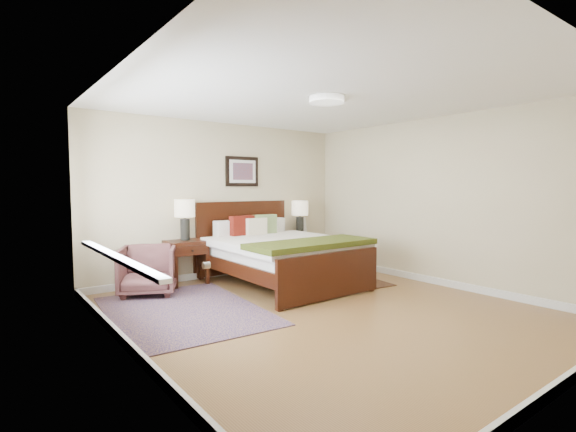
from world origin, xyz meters
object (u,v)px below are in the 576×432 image
object	(u,v)px
nightstand_left	(186,249)
rug_persian	(184,310)
lamp_left	(185,213)
lamp_right	(300,212)
nightstand_right	(300,247)
bed	(280,248)
armchair	(148,270)

from	to	relation	value
nightstand_left	rug_persian	xyz separation A→B (m)	(-0.58, -1.26, -0.53)
lamp_left	lamp_right	world-z (taller)	lamp_left
nightstand_right	lamp_left	distance (m)	2.32
bed	lamp_right	distance (m)	1.46
nightstand_left	lamp_right	distance (m)	2.25
bed	rug_persian	world-z (taller)	bed
bed	rug_persian	size ratio (longest dim) A/B	0.97
bed	nightstand_left	xyz separation A→B (m)	(-1.12, 0.84, -0.02)
bed	rug_persian	distance (m)	1.83
nightstand_left	nightstand_right	size ratio (longest dim) A/B	1.10
nightstand_right	rug_persian	xyz separation A→B (m)	(-2.78, -1.26, -0.36)
nightstand_left	armchair	xyz separation A→B (m)	(-0.66, -0.25, -0.20)
lamp_left	nightstand_left	bearing A→B (deg)	-90.00
lamp_left	rug_persian	distance (m)	1.77
bed	nightstand_right	xyz separation A→B (m)	(1.08, 0.85, -0.19)
lamp_right	armchair	size ratio (longest dim) A/B	0.83
nightstand_left	nightstand_right	xyz separation A→B (m)	(2.20, 0.01, -0.17)
lamp_right	lamp_left	bearing A→B (deg)	180.00
nightstand_left	lamp_left	xyz separation A→B (m)	(0.00, 0.02, 0.54)
lamp_right	rug_persian	bearing A→B (deg)	-155.34
nightstand_left	lamp_right	size ratio (longest dim) A/B	1.09
lamp_right	rug_persian	size ratio (longest dim) A/B	0.26
armchair	rug_persian	bearing A→B (deg)	-59.57
bed	armchair	size ratio (longest dim) A/B	3.03
rug_persian	nightstand_right	bearing A→B (deg)	28.66
bed	armchair	distance (m)	1.89
bed	nightstand_left	size ratio (longest dim) A/B	3.36
lamp_left	lamp_right	distance (m)	2.20
bed	nightstand_right	distance (m)	1.39
lamp_right	rug_persian	xyz separation A→B (m)	(-2.78, -1.28, -1.01)
lamp_left	armchair	bearing A→B (deg)	-157.69
nightstand_right	lamp_right	distance (m)	0.65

